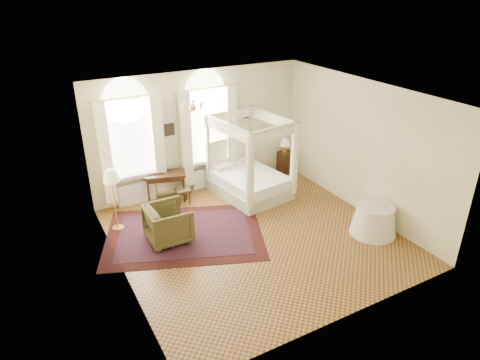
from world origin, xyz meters
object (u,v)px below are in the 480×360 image
object	(u,v)px
floor_lamp	(111,179)
side_table	(374,220)
coffee_table	(177,229)
armchair	(168,223)
stool	(183,191)
canopy_bed	(250,178)
writing_desk	(165,177)
nightstand	(286,162)

from	to	relation	value
floor_lamp	side_table	size ratio (longest dim) A/B	1.45
coffee_table	floor_lamp	world-z (taller)	floor_lamp
armchair	coffee_table	distance (m)	0.24
stool	coffee_table	bearing A→B (deg)	-115.74
canopy_bed	floor_lamp	world-z (taller)	canopy_bed
stool	side_table	bearing A→B (deg)	-46.68
canopy_bed	coffee_table	size ratio (longest dim) A/B	3.36
writing_desk	side_table	world-z (taller)	writing_desk
writing_desk	floor_lamp	distance (m)	1.84
armchair	side_table	world-z (taller)	armchair
coffee_table	side_table	distance (m)	4.51
canopy_bed	floor_lamp	bearing A→B (deg)	-179.54
stool	nightstand	bearing A→B (deg)	6.19
canopy_bed	coffee_table	world-z (taller)	canopy_bed
writing_desk	stool	size ratio (longest dim) A/B	2.84
armchair	floor_lamp	world-z (taller)	floor_lamp
stool	armchair	distance (m)	1.78
writing_desk	floor_lamp	world-z (taller)	floor_lamp
nightstand	floor_lamp	world-z (taller)	floor_lamp
stool	armchair	xyz separation A→B (m)	(-0.95, -1.50, 0.09)
canopy_bed	nightstand	world-z (taller)	canopy_bed
nightstand	armchair	size ratio (longest dim) A/B	0.67
coffee_table	side_table	xyz separation A→B (m)	(4.12, -1.82, -0.00)
canopy_bed	stool	world-z (taller)	canopy_bed
stool	floor_lamp	world-z (taller)	floor_lamp
coffee_table	nightstand	bearing A→B (deg)	25.50
coffee_table	armchair	bearing A→B (deg)	126.97
nightstand	side_table	world-z (taller)	side_table
writing_desk	armchair	xyz separation A→B (m)	(-0.63, -1.89, -0.24)
canopy_bed	writing_desk	xyz separation A→B (m)	(-2.12, 0.79, 0.18)
canopy_bed	armchair	bearing A→B (deg)	-158.27
writing_desk	side_table	size ratio (longest dim) A/B	1.11
writing_desk	stool	xyz separation A→B (m)	(0.32, -0.38, -0.33)
writing_desk	coffee_table	size ratio (longest dim) A/B	1.76
canopy_bed	floor_lamp	xyz separation A→B (m)	(-3.65, -0.03, 0.81)
canopy_bed	stool	bearing A→B (deg)	167.23
floor_lamp	coffee_table	bearing A→B (deg)	-50.38
nightstand	coffee_table	distance (m)	4.81
side_table	floor_lamp	bearing A→B (deg)	149.22
stool	coffee_table	distance (m)	1.87
armchair	writing_desk	bearing A→B (deg)	-17.98
writing_desk	nightstand	bearing A→B (deg)	0.00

